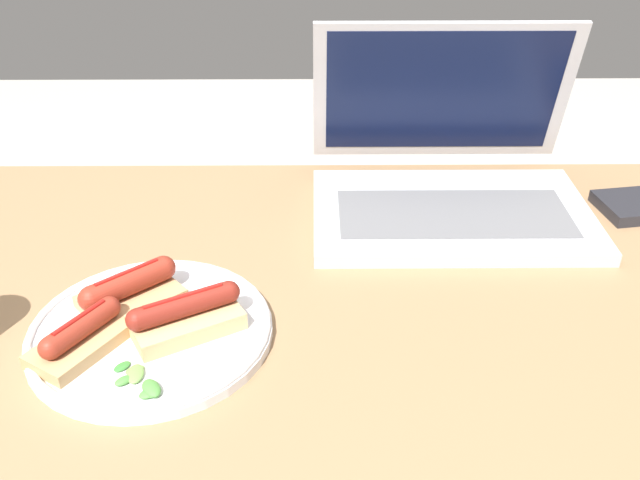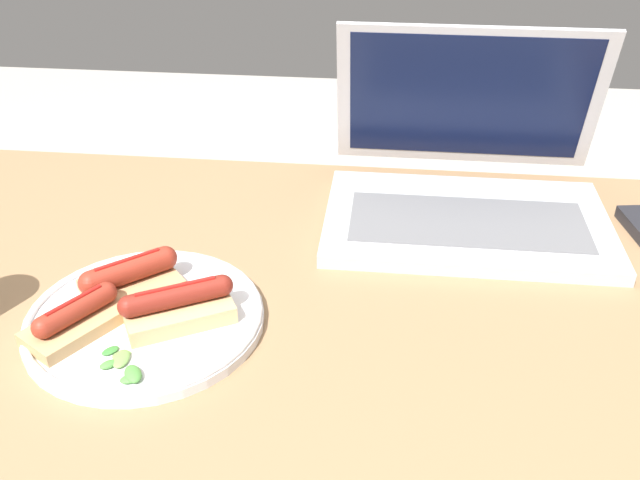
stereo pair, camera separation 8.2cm
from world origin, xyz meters
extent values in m
cube|color=#93704C|center=(0.00, 0.00, 0.74)|extent=(1.35, 0.67, 0.04)
cylinder|color=#93704C|center=(-0.60, 0.26, 0.36)|extent=(0.04, 0.04, 0.72)
cube|color=#B7B7BC|center=(0.16, 0.16, 0.76)|extent=(0.38, 0.24, 0.02)
cube|color=slate|center=(0.16, 0.14, 0.77)|extent=(0.31, 0.13, 0.00)
cube|color=#B7B7BC|center=(0.16, 0.31, 0.88)|extent=(0.38, 0.07, 0.22)
cube|color=#0C1433|center=(0.16, 0.30, 0.89)|extent=(0.34, 0.06, 0.19)
cylinder|color=silver|center=(-0.20, -0.10, 0.76)|extent=(0.26, 0.26, 0.01)
torus|color=silver|center=(-0.20, -0.10, 0.77)|extent=(0.26, 0.26, 0.01)
cube|color=tan|center=(-0.16, -0.10, 0.78)|extent=(0.13, 0.11, 0.02)
cylinder|color=maroon|center=(-0.16, -0.10, 0.80)|extent=(0.10, 0.07, 0.02)
sphere|color=maroon|center=(-0.21, -0.12, 0.80)|extent=(0.02, 0.02, 0.02)
sphere|color=maroon|center=(-0.12, -0.07, 0.80)|extent=(0.02, 0.02, 0.02)
cylinder|color=red|center=(-0.16, -0.10, 0.81)|extent=(0.08, 0.05, 0.01)
cube|color=tan|center=(-0.26, -0.13, 0.77)|extent=(0.11, 0.13, 0.01)
cylinder|color=maroon|center=(-0.26, -0.13, 0.79)|extent=(0.06, 0.08, 0.02)
sphere|color=maroon|center=(-0.29, -0.16, 0.79)|extent=(0.02, 0.02, 0.02)
sphere|color=maroon|center=(-0.24, -0.09, 0.79)|extent=(0.02, 0.02, 0.02)
cylinder|color=red|center=(-0.26, -0.13, 0.81)|extent=(0.04, 0.06, 0.01)
cube|color=tan|center=(-0.23, -0.05, 0.77)|extent=(0.13, 0.12, 0.01)
cylinder|color=maroon|center=(-0.23, -0.05, 0.79)|extent=(0.09, 0.08, 0.03)
sphere|color=maroon|center=(-0.20, -0.02, 0.79)|extent=(0.03, 0.03, 0.03)
sphere|color=maroon|center=(-0.27, -0.08, 0.79)|extent=(0.03, 0.03, 0.03)
cylinder|color=red|center=(-0.23, -0.05, 0.81)|extent=(0.06, 0.05, 0.01)
ellipsoid|color=#387A33|center=(-0.22, -0.16, 0.77)|extent=(0.02, 0.02, 0.00)
ellipsoid|color=#4C8E3D|center=(-0.18, -0.20, 0.77)|extent=(0.03, 0.02, 0.01)
ellipsoid|color=#709E4C|center=(-0.21, -0.16, 0.77)|extent=(0.02, 0.02, 0.00)
ellipsoid|color=#4C8E3D|center=(-0.21, -0.18, 0.77)|extent=(0.02, 0.02, 0.01)
ellipsoid|color=#709E4C|center=(-0.20, -0.17, 0.77)|extent=(0.02, 0.03, 0.01)
ellipsoid|color=#4C8E3D|center=(-0.18, -0.19, 0.77)|extent=(0.03, 0.03, 0.01)
camera|label=1|loc=(-0.03, -0.70, 1.24)|focal=40.00mm
camera|label=2|loc=(0.05, -0.69, 1.24)|focal=40.00mm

